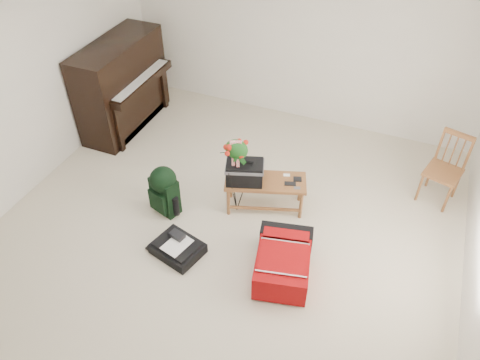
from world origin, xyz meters
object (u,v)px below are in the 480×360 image
at_px(dining_chair, 444,169).
at_px(flower_stand, 237,177).
at_px(piano, 123,87).
at_px(bench, 252,172).
at_px(black_duffel, 178,247).
at_px(red_suitcase, 285,258).
at_px(green_backpack, 164,188).

distance_m(dining_chair, flower_stand, 2.41).
bearing_deg(piano, bench, -21.80).
bearing_deg(black_duffel, piano, 148.69).
relative_size(piano, red_suitcase, 1.70).
bearing_deg(black_duffel, dining_chair, 53.46).
relative_size(dining_chair, black_duffel, 1.50).
relative_size(black_duffel, flower_stand, 0.56).
height_order(black_duffel, green_backpack, green_backpack).
bearing_deg(bench, black_duffel, -132.90).
relative_size(red_suitcase, green_backpack, 1.41).
bearing_deg(bench, red_suitcase, -67.70).
relative_size(dining_chair, green_backpack, 1.40).
bearing_deg(green_backpack, black_duffel, -32.44).
distance_m(red_suitcase, flower_stand, 1.05).
distance_m(black_duffel, green_backpack, 0.72).
height_order(red_suitcase, black_duffel, red_suitcase).
relative_size(bench, black_duffel, 1.69).
relative_size(dining_chair, flower_stand, 0.85).
relative_size(piano, black_duffel, 2.56).
bearing_deg(bench, piano, 139.71).
distance_m(bench, black_duffel, 1.17).
bearing_deg(dining_chair, green_backpack, -137.66).
relative_size(bench, red_suitcase, 1.12).
bearing_deg(dining_chair, flower_stand, -136.42).
relative_size(piano, green_backpack, 2.40).
xyz_separation_m(bench, black_duffel, (-0.45, -1.00, -0.42)).
distance_m(piano, dining_chair, 4.31).
bearing_deg(flower_stand, bench, 31.15).
xyz_separation_m(red_suitcase, flower_stand, (-0.79, 0.62, 0.33)).
relative_size(dining_chair, red_suitcase, 0.99).
bearing_deg(red_suitcase, piano, 137.81).
height_order(dining_chair, red_suitcase, dining_chair).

